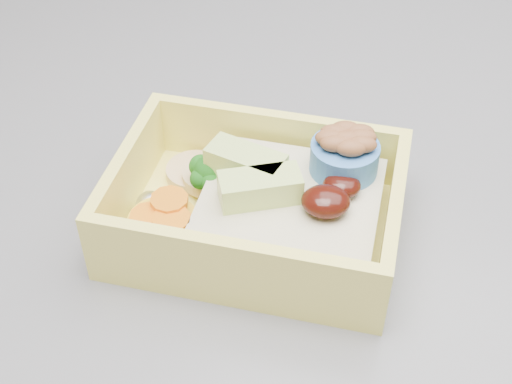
{
  "coord_description": "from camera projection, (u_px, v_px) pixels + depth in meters",
  "views": [
    {
      "loc": [
        0.02,
        -0.55,
        1.27
      ],
      "look_at": [
        0.01,
        -0.2,
        0.96
      ],
      "focal_mm": 50.0,
      "sensor_mm": 36.0,
      "label": 1
    }
  ],
  "objects": [
    {
      "name": "bento_box",
      "position": [
        265.0,
        204.0,
        0.47
      ],
      "size": [
        0.21,
        0.17,
        0.07
      ],
      "rotation": [
        0.0,
        0.0,
        -0.2
      ],
      "color": "#F8EC66",
      "rests_on": "island"
    }
  ]
}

